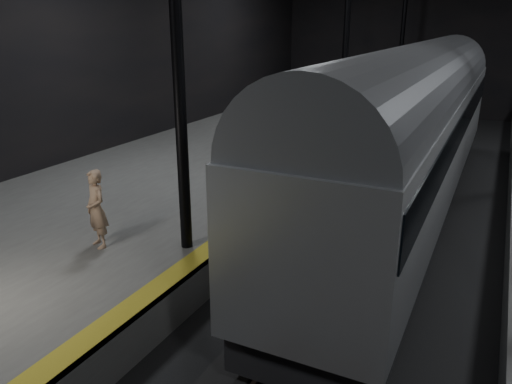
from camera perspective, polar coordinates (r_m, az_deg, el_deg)
The scene contains 6 objects.
ground at distance 14.36m, azimuth 14.45°, elevation -6.38°, with size 44.00×44.00×0.00m, color black.
platform_left at distance 17.09m, azimuth -10.66°, elevation -0.13°, with size 9.00×43.80×1.00m, color #494947.
tactile_strip at distance 14.87m, azimuth 2.50°, elevation -0.68°, with size 0.50×43.80×0.01m, color olive.
track at distance 14.33m, azimuth 14.47°, elevation -6.13°, with size 2.40×43.00×0.24m.
train at distance 16.34m, azimuth 17.65°, elevation 7.31°, with size 2.96×19.74×5.28m.
woman at distance 11.98m, azimuth -17.78°, elevation -1.87°, with size 0.67×0.44×1.85m, color #A07E62.
Camera 1 is at (2.37, -12.82, 6.00)m, focal length 35.00 mm.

